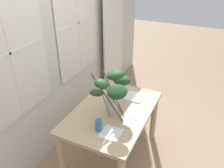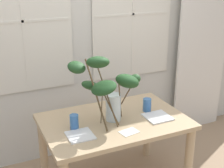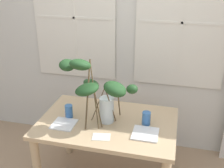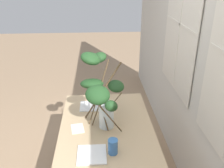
% 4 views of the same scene
% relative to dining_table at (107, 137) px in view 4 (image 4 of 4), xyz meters
% --- Properties ---
extents(back_wall_with_windows, '(5.83, 0.14, 2.62)m').
position_rel_dining_table_xyz_m(back_wall_with_windows, '(0.00, 0.87, 0.69)').
color(back_wall_with_windows, beige).
rests_on(back_wall_with_windows, ground).
extents(dining_table, '(1.31, 0.87, 0.75)m').
position_rel_dining_table_xyz_m(dining_table, '(0.00, 0.00, 0.00)').
color(dining_table, tan).
rests_on(dining_table, ground).
extents(vase_with_branches, '(0.73, 0.49, 0.69)m').
position_rel_dining_table_xyz_m(vase_with_branches, '(-0.07, -0.05, 0.47)').
color(vase_with_branches, silver).
rests_on(vase_with_branches, dining_table).
extents(drinking_glass_blue_left, '(0.07, 0.07, 0.13)m').
position_rel_dining_table_xyz_m(drinking_glass_blue_left, '(-0.39, -0.02, 0.19)').
color(drinking_glass_blue_left, '#386BAD').
rests_on(drinking_glass_blue_left, dining_table).
extents(drinking_glass_blue_right, '(0.08, 0.08, 0.13)m').
position_rel_dining_table_xyz_m(drinking_glass_blue_right, '(0.37, 0.03, 0.19)').
color(drinking_glass_blue_right, '#386BAD').
rests_on(drinking_glass_blue_right, dining_table).
extents(plate_square_left, '(0.22, 0.22, 0.01)m').
position_rel_dining_table_xyz_m(plate_square_left, '(-0.38, -0.16, 0.13)').
color(plate_square_left, white).
rests_on(plate_square_left, dining_table).
extents(plate_square_right, '(0.23, 0.23, 0.01)m').
position_rel_dining_table_xyz_m(plate_square_right, '(0.38, -0.13, 0.13)').
color(plate_square_right, white).
rests_on(plate_square_right, dining_table).
extents(napkin_folded, '(0.17, 0.14, 0.00)m').
position_rel_dining_table_xyz_m(napkin_folded, '(0.01, -0.27, 0.13)').
color(napkin_folded, silver).
rests_on(napkin_folded, dining_table).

